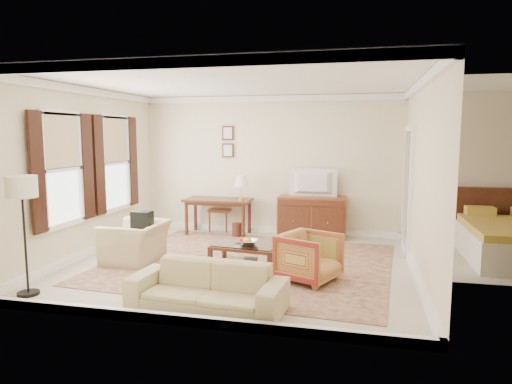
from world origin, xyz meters
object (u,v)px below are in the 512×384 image
at_px(tv, 313,174).
at_px(club_armchair, 136,235).
at_px(sofa, 207,279).
at_px(coffee_table, 246,251).
at_px(striped_armchair, 309,255).
at_px(writing_desk, 218,204).
at_px(sideboard, 312,217).

height_order(tv, club_armchair, tv).
bearing_deg(sofa, coffee_table, 91.90).
bearing_deg(striped_armchair, tv, 29.68).
bearing_deg(striped_armchair, club_armchair, 107.12).
bearing_deg(writing_desk, club_armchair, -106.60).
distance_m(sideboard, tv, 0.88).
xyz_separation_m(writing_desk, sideboard, (1.96, 0.15, -0.22)).
bearing_deg(striped_armchair, sideboard, 29.64).
distance_m(writing_desk, coffee_table, 2.74).
distance_m(club_armchair, sofa, 2.49).
height_order(writing_desk, sideboard, sideboard).
xyz_separation_m(coffee_table, sofa, (-0.08, -1.57, 0.04)).
xyz_separation_m(sideboard, coffee_table, (-0.74, -2.58, -0.10)).
bearing_deg(sideboard, tv, -90.00).
height_order(sideboard, tv, tv).
height_order(sideboard, coffee_table, sideboard).
height_order(club_armchair, sofa, club_armchair).
xyz_separation_m(writing_desk, striped_armchair, (2.21, -2.68, -0.26)).
distance_m(writing_desk, sideboard, 1.97).
bearing_deg(writing_desk, tv, 3.87).
relative_size(coffee_table, striped_armchair, 1.39).
xyz_separation_m(tv, striped_armchair, (0.26, -2.81, -0.92)).
distance_m(tv, striped_armchair, 2.97).
xyz_separation_m(writing_desk, coffee_table, (1.21, -2.43, -0.32)).
bearing_deg(striped_armchair, sofa, 165.01).
bearing_deg(tv, club_armchair, 42.73).
distance_m(sideboard, club_armchair, 3.61).
distance_m(coffee_table, sofa, 1.57).
xyz_separation_m(sideboard, sofa, (-0.83, -4.15, -0.05)).
xyz_separation_m(coffee_table, club_armchair, (-1.90, 0.12, 0.12)).
bearing_deg(sofa, tv, 83.63).
xyz_separation_m(striped_armchair, club_armchair, (-2.90, 0.37, 0.06)).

